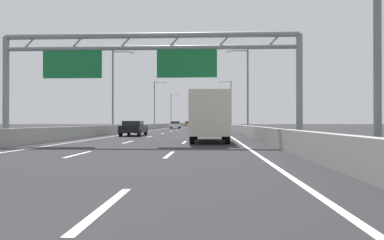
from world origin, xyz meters
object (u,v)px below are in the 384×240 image
at_px(orange_car, 188,124).
at_px(silver_car, 210,123).
at_px(sign_gantry, 145,59).
at_px(white_car, 175,125).
at_px(green_car, 196,124).
at_px(streetlamp_left_mid, 115,86).
at_px(box_truck, 210,116).
at_px(streetlamp_right_distant, 224,108).
at_px(streetlamp_left_far, 156,102).
at_px(yellow_car, 199,124).
at_px(streetlamp_right_far, 230,101).
at_px(streetlamp_left_distant, 172,108).
at_px(black_car, 134,128).
at_px(streetlamp_right_mid, 246,86).

relative_size(orange_car, silver_car, 1.03).
bearing_deg(sign_gantry, white_car, 93.37).
bearing_deg(green_car, silver_car, 83.44).
height_order(silver_car, green_car, silver_car).
distance_m(streetlamp_left_mid, box_truck, 21.60).
xyz_separation_m(sign_gantry, streetlamp_right_distant, (7.73, 86.87, 0.56)).
xyz_separation_m(streetlamp_left_far, yellow_car, (7.43, 43.38, -4.62)).
xyz_separation_m(sign_gantry, streetlamp_left_far, (-7.20, 54.15, 0.56)).
bearing_deg(streetlamp_right_far, silver_car, 94.61).
distance_m(sign_gantry, silver_car, 103.25).
height_order(streetlamp_left_mid, white_car, streetlamp_left_mid).
xyz_separation_m(orange_car, green_car, (3.90, -31.91, -0.00)).
bearing_deg(green_car, streetlamp_right_distant, 61.49).
bearing_deg(yellow_car, sign_gantry, -90.14).
bearing_deg(streetlamp_right_far, streetlamp_left_far, 180.00).
height_order(streetlamp_left_distant, streetlamp_right_distant, same).
distance_m(streetlamp_left_far, black_car, 41.47).
xyz_separation_m(white_car, box_truck, (6.82, -50.71, 0.95)).
height_order(streetlamp_right_distant, black_car, streetlamp_right_distant).
bearing_deg(silver_car, yellow_car, -122.55).
bearing_deg(streetlamp_right_far, streetlamp_right_distant, 90.00).
relative_size(streetlamp_right_far, green_car, 2.09).
relative_size(streetlamp_right_mid, orange_car, 2.06).
bearing_deg(streetlamp_right_distant, streetlamp_left_mid, -102.85).
bearing_deg(white_car, streetlamp_right_far, 1.64).
height_order(streetlamp_right_distant, silver_car, streetlamp_right_distant).
height_order(orange_car, green_car, orange_car).
bearing_deg(silver_car, streetlamp_left_distant, -124.09).
height_order(streetlamp_right_far, white_car, streetlamp_right_far).
bearing_deg(silver_car, streetlamp_left_mid, -97.66).
bearing_deg(streetlamp_right_mid, sign_gantry, -109.85).
xyz_separation_m(orange_car, silver_car, (7.33, -2.11, 0.03)).
height_order(streetlamp_right_mid, streetlamp_left_far, same).
bearing_deg(streetlamp_left_far, box_truck, -77.99).
height_order(black_car, green_car, green_car).
bearing_deg(green_car, box_truck, -87.31).
bearing_deg(sign_gantry, streetlamp_left_far, 97.57).
xyz_separation_m(streetlamp_right_distant, black_car, (-11.07, -73.75, -4.68)).
xyz_separation_m(streetlamp_right_mid, orange_car, (-11.28, 83.78, -4.63)).
height_order(streetlamp_left_mid, streetlamp_left_far, same).
bearing_deg(sign_gantry, green_car, 89.72).
relative_size(streetlamp_right_far, streetlamp_left_distant, 1.00).
relative_size(streetlamp_left_mid, white_car, 2.11).
bearing_deg(streetlamp_left_mid, black_car, -65.05).
distance_m(streetlamp_right_distant, white_car, 35.10).
bearing_deg(streetlamp_left_mid, box_truck, -59.33).
bearing_deg(streetlamp_right_distant, box_truck, -92.79).
xyz_separation_m(streetlamp_left_mid, black_car, (3.86, -8.30, -4.68)).
bearing_deg(streetlamp_left_far, white_car, -4.42).
bearing_deg(silver_car, black_car, -94.52).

